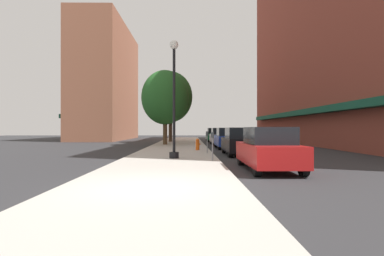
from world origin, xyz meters
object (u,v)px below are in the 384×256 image
(fire_hydrant, at_px, (198,144))
(parking_meter_near, at_px, (207,139))
(car_silver, at_px, (220,137))
(car_green, at_px, (214,135))
(tree_near, at_px, (170,97))
(car_black, at_px, (240,142))
(car_red, at_px, (268,149))
(parking_meter_far, at_px, (213,143))
(car_blue, at_px, (227,138))
(tree_mid, at_px, (165,98))
(lamppost, at_px, (174,97))

(fire_hydrant, height_order, parking_meter_near, parking_meter_near)
(car_silver, xyz_separation_m, car_green, (0.00, 7.23, 0.00))
(tree_near, relative_size, car_black, 1.84)
(fire_hydrant, height_order, car_green, car_green)
(parking_meter_near, height_order, tree_near, tree_near)
(car_red, relative_size, car_silver, 1.00)
(parking_meter_near, xyz_separation_m, car_silver, (1.95, 11.77, -0.14))
(fire_hydrant, bearing_deg, car_black, -48.21)
(tree_near, bearing_deg, parking_meter_far, -81.03)
(car_black, bearing_deg, fire_hydrant, 131.35)
(car_black, relative_size, car_blue, 1.00)
(car_blue, relative_size, car_green, 1.00)
(fire_hydrant, height_order, car_red, car_red)
(car_black, height_order, car_blue, same)
(car_black, bearing_deg, car_blue, 89.56)
(car_silver, relative_size, car_green, 1.00)
(car_silver, bearing_deg, fire_hydrant, -103.22)
(fire_hydrant, xyz_separation_m, parking_meter_near, (0.51, -2.66, 0.43))
(fire_hydrant, xyz_separation_m, car_silver, (2.46, 9.11, 0.29))
(tree_mid, bearing_deg, parking_meter_far, -76.92)
(tree_near, height_order, car_blue, tree_near)
(car_green, bearing_deg, tree_near, -152.45)
(lamppost, height_order, parking_meter_near, lamppost)
(tree_near, distance_m, car_black, 17.55)
(tree_mid, height_order, car_green, tree_mid)
(parking_meter_far, relative_size, car_silver, 0.30)
(tree_near, height_order, car_silver, tree_near)
(tree_mid, bearing_deg, parking_meter_near, -71.81)
(parking_meter_near, bearing_deg, fire_hydrant, 100.81)
(car_silver, height_order, car_green, same)
(parking_meter_far, bearing_deg, car_red, -51.92)
(car_blue, xyz_separation_m, car_silver, (0.00, 5.93, 0.00))
(tree_mid, xyz_separation_m, car_black, (5.28, -10.23, -3.68))
(parking_meter_near, bearing_deg, parking_meter_far, -90.00)
(parking_meter_near, xyz_separation_m, car_green, (1.95, 19.00, -0.14))
(car_silver, bearing_deg, car_red, -88.11)
(parking_meter_near, relative_size, tree_near, 0.17)
(parking_meter_far, relative_size, tree_near, 0.17)
(parking_meter_far, distance_m, car_green, 23.29)
(tree_near, distance_m, car_green, 7.34)
(tree_near, distance_m, car_red, 23.79)
(tree_mid, bearing_deg, car_black, -62.68)
(lamppost, xyz_separation_m, car_black, (3.79, 3.00, -2.39))
(tree_mid, relative_size, car_green, 1.61)
(car_blue, distance_m, car_green, 13.15)
(car_red, relative_size, car_blue, 1.00)
(car_black, height_order, car_green, same)
(fire_hydrant, height_order, car_silver, car_silver)
(parking_meter_near, bearing_deg, tree_near, 101.26)
(lamppost, bearing_deg, fire_hydrant, 76.95)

